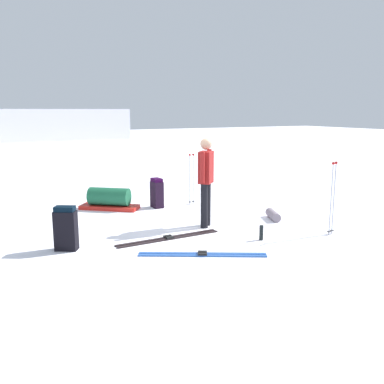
% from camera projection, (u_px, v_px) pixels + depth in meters
% --- Properties ---
extents(ground_plane, '(80.00, 80.00, 0.00)m').
position_uv_depth(ground_plane, '(192.00, 228.00, 8.02)').
color(ground_plane, white).
extents(skier_standing, '(0.43, 0.43, 1.70)m').
position_uv_depth(skier_standing, '(206.00, 178.00, 7.97)').
color(skier_standing, black).
rests_on(skier_standing, ground_plane).
extents(ski_pair_near, '(1.81, 1.12, 0.05)m').
position_uv_depth(ski_pair_near, '(202.00, 254.00, 6.52)').
color(ski_pair_near, '#2C59AB').
rests_on(ski_pair_near, ground_plane).
extents(ski_pair_far, '(1.93, 0.23, 0.05)m').
position_uv_depth(ski_pair_far, '(169.00, 238.00, 7.35)').
color(ski_pair_far, black).
rests_on(ski_pair_far, ground_plane).
extents(backpack_large_dark, '(0.40, 0.35, 0.72)m').
position_uv_depth(backpack_large_dark, '(66.00, 229.00, 6.71)').
color(backpack_large_dark, black).
rests_on(backpack_large_dark, ground_plane).
extents(backpack_bright, '(0.22, 0.33, 0.68)m').
position_uv_depth(backpack_bright, '(157.00, 193.00, 9.67)').
color(backpack_bright, black).
rests_on(backpack_bright, ground_plane).
extents(ski_poles_planted_near, '(0.18, 0.10, 1.21)m').
position_uv_depth(ski_poles_planted_near, '(191.00, 176.00, 9.95)').
color(ski_poles_planted_near, '#ABAFC4').
rests_on(ski_poles_planted_near, ground_plane).
extents(ski_poles_planted_far, '(0.17, 0.10, 1.32)m').
position_uv_depth(ski_poles_planted_far, '(333.00, 195.00, 7.48)').
color(ski_poles_planted_far, '#ADB1C1').
rests_on(ski_poles_planted_far, ground_plane).
extents(gear_sled, '(1.30, 1.18, 0.49)m').
position_uv_depth(gear_sled, '(109.00, 199.00, 9.53)').
color(gear_sled, red).
rests_on(gear_sled, ground_plane).
extents(sleeping_mat_rolled, '(0.38, 0.58, 0.18)m').
position_uv_depth(sleeping_mat_rolled, '(273.00, 215.00, 8.66)').
color(sleeping_mat_rolled, gray).
rests_on(sleeping_mat_rolled, ground_plane).
extents(thermos_bottle, '(0.07, 0.07, 0.26)m').
position_uv_depth(thermos_bottle, '(261.00, 233.00, 7.26)').
color(thermos_bottle, black).
rests_on(thermos_bottle, ground_plane).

